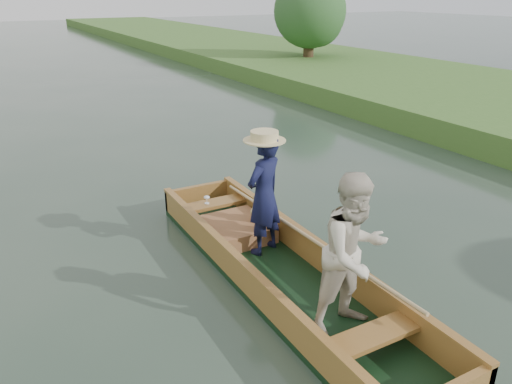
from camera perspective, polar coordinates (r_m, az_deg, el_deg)
ground at (r=6.11m, az=2.78°, el=-10.17°), size 120.00×120.00×0.00m
punt at (r=5.70m, az=4.61°, el=-6.16°), size 1.12×5.00×1.72m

